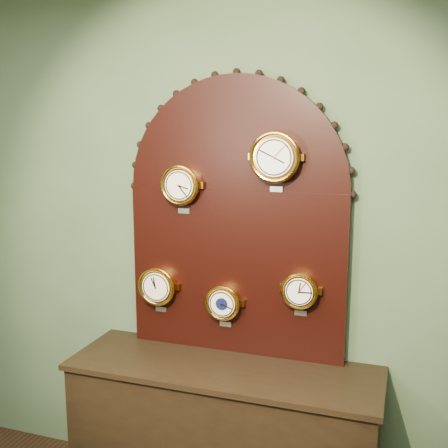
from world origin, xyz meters
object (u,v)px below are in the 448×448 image
(display_board, at_px, (236,209))
(hygrometer, at_px, (158,286))
(roman_clock, at_px, (181,185))
(barometer, at_px, (224,302))
(tide_clock, at_px, (300,290))
(shop_counter, at_px, (223,441))
(arabic_clock, at_px, (275,157))

(display_board, relative_size, hygrometer, 5.62)
(hygrometer, bearing_deg, roman_clock, 0.04)
(display_board, distance_m, barometer, 0.51)
(hygrometer, bearing_deg, display_board, 8.63)
(barometer, distance_m, tide_clock, 0.43)
(hygrometer, distance_m, barometer, 0.39)
(roman_clock, bearing_deg, hygrometer, -179.96)
(shop_counter, relative_size, tide_clock, 6.56)
(display_board, relative_size, barometer, 6.16)
(shop_counter, height_order, arabic_clock, arabic_clock)
(arabic_clock, relative_size, hygrometer, 1.13)
(display_board, xyz_separation_m, barometer, (-0.05, -0.07, -0.50))
(roman_clock, xyz_separation_m, hygrometer, (-0.15, -0.00, -0.58))
(roman_clock, xyz_separation_m, tide_clock, (0.66, 0.00, -0.52))
(roman_clock, distance_m, barometer, 0.67)
(barometer, bearing_deg, arabic_clock, -0.29)
(hygrometer, xyz_separation_m, barometer, (0.39, 0.00, -0.05))
(barometer, height_order, tide_clock, tide_clock)
(roman_clock, bearing_deg, arabic_clock, -0.11)
(display_board, bearing_deg, roman_clock, -167.03)
(arabic_clock, height_order, hygrometer, arabic_clock)
(shop_counter, height_order, hygrometer, hygrometer)
(tide_clock, bearing_deg, hygrometer, -179.94)
(shop_counter, bearing_deg, hygrometer, 160.67)
(arabic_clock, bearing_deg, shop_counter, -146.01)
(shop_counter, xyz_separation_m, arabic_clock, (0.23, 0.15, 1.51))
(roman_clock, relative_size, hygrometer, 0.99)
(display_board, xyz_separation_m, arabic_clock, (0.23, -0.07, 0.28))
(shop_counter, distance_m, arabic_clock, 1.54)
(arabic_clock, xyz_separation_m, tide_clock, (0.14, 0.00, -0.68))
(display_board, distance_m, tide_clock, 0.54)
(barometer, bearing_deg, hygrometer, -179.93)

